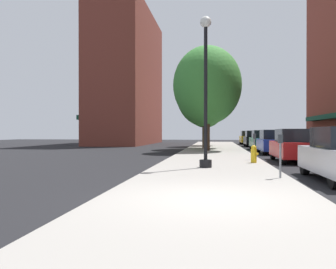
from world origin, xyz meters
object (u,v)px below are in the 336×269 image
at_px(car_red, 294,146).
at_px(car_black, 254,139).
at_px(tree_far, 205,104).
at_px(parking_meter_near, 254,143).
at_px(car_yellow, 248,138).
at_px(car_green, 262,140).
at_px(fire_hydrant, 254,154).
at_px(lamppost, 206,89).
at_px(tree_mid, 205,94).
at_px(tree_near, 207,85).
at_px(car_blue, 273,142).
at_px(parking_meter_far, 280,150).

xyz_separation_m(car_red, car_black, (0.00, 19.50, 0.00)).
bearing_deg(tree_far, parking_meter_near, -80.78).
bearing_deg(car_yellow, car_black, -91.80).
xyz_separation_m(car_red, car_green, (0.00, 12.45, 0.00)).
bearing_deg(parking_meter_near, car_red, 3.31).
height_order(parking_meter_near, car_green, car_green).
relative_size(fire_hydrant, car_red, 0.18).
bearing_deg(car_green, lamppost, -101.95).
relative_size(parking_meter_near, car_red, 0.30).
bearing_deg(car_yellow, car_red, -91.80).
height_order(fire_hydrant, tree_mid, tree_mid).
xyz_separation_m(lamppost, car_black, (4.28, 24.06, -2.39)).
relative_size(tree_near, car_blue, 1.82).
relative_size(car_red, car_black, 1.00).
xyz_separation_m(lamppost, car_red, (4.28, 4.56, -2.39)).
bearing_deg(lamppost, tree_far, 91.77).
relative_size(lamppost, car_black, 1.37).
distance_m(fire_hydrant, car_red, 3.06).
distance_m(tree_far, car_yellow, 9.99).
relative_size(car_black, car_yellow, 1.00).
distance_m(parking_meter_far, car_yellow, 34.04).
height_order(parking_meter_far, car_blue, car_blue).
distance_m(parking_meter_near, car_black, 19.71).
xyz_separation_m(tree_far, car_blue, (4.99, -11.95, -3.60)).
relative_size(parking_meter_near, car_green, 0.30).
bearing_deg(parking_meter_far, fire_hydrant, 92.52).
bearing_deg(lamppost, tree_mid, 91.97).
distance_m(lamppost, parking_meter_far, 4.35).
relative_size(parking_meter_far, car_red, 0.30).
bearing_deg(car_green, car_blue, -87.84).
relative_size(car_green, car_black, 1.00).
xyz_separation_m(fire_hydrant, car_yellow, (2.19, 28.64, 0.29)).
relative_size(tree_far, car_yellow, 1.57).
distance_m(tree_near, car_yellow, 19.29).
height_order(parking_meter_far, car_red, car_red).
height_order(tree_far, car_red, tree_far).
bearing_deg(tree_near, car_yellow, 76.07).
distance_m(parking_meter_near, tree_near, 9.64).
xyz_separation_m(fire_hydrant, parking_meter_near, (0.24, 2.01, 0.43)).
height_order(fire_hydrant, tree_far, tree_far).
bearing_deg(fire_hydrant, tree_far, 97.70).
height_order(fire_hydrant, tree_near, tree_near).
distance_m(lamppost, car_black, 24.56).
relative_size(fire_hydrant, parking_meter_near, 0.60).
height_order(lamppost, car_black, lamppost).
relative_size(car_blue, car_green, 1.00).
bearing_deg(tree_far, car_blue, -67.32).
bearing_deg(car_black, tree_mid, -124.27).
xyz_separation_m(tree_mid, car_red, (4.87, -12.68, -4.02)).
bearing_deg(tree_near, car_black, 68.08).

